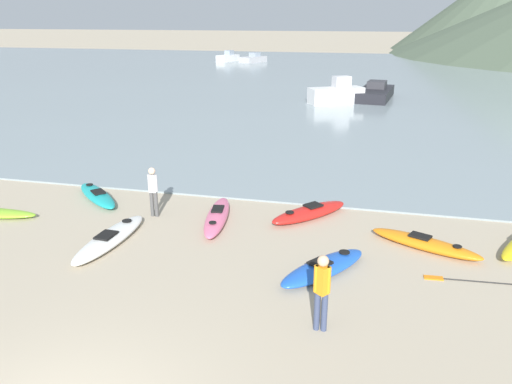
% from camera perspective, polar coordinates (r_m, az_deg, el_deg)
% --- Properties ---
extents(bay_water, '(160.00, 70.00, 0.06)m').
position_cam_1_polar(bay_water, '(50.66, 8.89, 12.71)').
color(bay_water, gray).
rests_on(bay_water, ground_plane).
extents(kayak_on_sand_0, '(2.62, 2.45, 0.35)m').
position_cam_1_polar(kayak_on_sand_0, '(17.58, -17.68, -0.37)').
color(kayak_on_sand_0, teal).
rests_on(kayak_on_sand_0, ground_plane).
extents(kayak_on_sand_1, '(2.98, 1.83, 0.35)m').
position_cam_1_polar(kayak_on_sand_1, '(14.02, 18.75, -5.58)').
color(kayak_on_sand_1, orange).
rests_on(kayak_on_sand_1, ground_plane).
extents(kayak_on_sand_2, '(1.12, 3.20, 0.38)m').
position_cam_1_polar(kayak_on_sand_2, '(15.01, -4.47, -2.81)').
color(kayak_on_sand_2, '#E5668C').
rests_on(kayak_on_sand_2, ground_plane).
extents(kayak_on_sand_4, '(2.41, 2.63, 0.40)m').
position_cam_1_polar(kayak_on_sand_4, '(15.34, 6.12, -2.32)').
color(kayak_on_sand_4, red).
rests_on(kayak_on_sand_4, ground_plane).
extents(kayak_on_sand_5, '(2.23, 2.70, 0.36)m').
position_cam_1_polar(kayak_on_sand_5, '(12.19, 7.73, -8.55)').
color(kayak_on_sand_5, blue).
rests_on(kayak_on_sand_5, ground_plane).
extents(kayak_on_sand_6, '(0.93, 3.33, 0.33)m').
position_cam_1_polar(kayak_on_sand_6, '(14.17, -16.35, -5.09)').
color(kayak_on_sand_6, white).
rests_on(kayak_on_sand_6, ground_plane).
extents(person_near_foreground, '(0.33, 0.28, 1.63)m').
position_cam_1_polar(person_near_foreground, '(9.80, 7.53, -10.84)').
color(person_near_foreground, '#384260').
rests_on(person_near_foreground, ground_plane).
extents(person_near_waterline, '(0.32, 0.21, 1.57)m').
position_cam_1_polar(person_near_waterline, '(15.44, -11.69, 0.37)').
color(person_near_waterline, '#4C4C4C').
rests_on(person_near_waterline, ground_plane).
extents(moored_boat_0, '(2.51, 3.65, 1.39)m').
position_cam_1_polar(moored_boat_0, '(68.90, -3.22, 15.10)').
color(moored_boat_0, white).
rests_on(moored_boat_0, bay_water).
extents(moored_boat_1, '(2.78, 5.85, 1.23)m').
position_cam_1_polar(moored_boat_1, '(38.34, 13.49, 10.97)').
color(moored_boat_1, black).
rests_on(moored_boat_1, bay_water).
extents(moored_boat_2, '(3.26, 4.07, 1.21)m').
position_cam_1_polar(moored_boat_2, '(67.49, -0.32, 14.98)').
color(moored_boat_2, '#B2B2B7').
rests_on(moored_boat_2, bay_water).
extents(moored_boat_3, '(3.93, 3.10, 1.85)m').
position_cam_1_polar(moored_boat_3, '(35.72, 9.19, 11.01)').
color(moored_boat_3, white).
rests_on(moored_boat_3, bay_water).
extents(loose_paddle, '(2.79, 0.36, 0.03)m').
position_cam_1_polar(loose_paddle, '(12.92, 24.80, -9.34)').
color(loose_paddle, black).
rests_on(loose_paddle, ground_plane).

